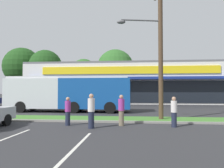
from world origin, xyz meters
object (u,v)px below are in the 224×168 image
object	(u,v)px
pedestrian_near_bench	(174,112)
car_1	(84,101)
pedestrian_mid	(68,111)
pedestrian_far	(91,111)
pedestrian_by_pole	(121,110)
city_bus	(69,93)
utility_pole	(158,46)

from	to	relation	value
pedestrian_near_bench	car_1	bearing A→B (deg)	57.58
car_1	pedestrian_mid	bearing A→B (deg)	99.10
pedestrian_far	pedestrian_mid	bearing A→B (deg)	159.92
car_1	pedestrian_mid	xyz separation A→B (m)	(2.02, -12.60, 0.03)
pedestrian_far	pedestrian_by_pole	bearing A→B (deg)	41.26
city_bus	pedestrian_far	xyz separation A→B (m)	(3.80, -8.39, -0.86)
car_1	pedestrian_far	distance (m)	13.83
city_bus	pedestrian_near_bench	distance (m)	11.17
utility_pole	city_bus	bearing A→B (deg)	145.45
utility_pole	pedestrian_far	size ratio (longest dim) A/B	5.07
pedestrian_mid	pedestrian_far	size ratio (longest dim) A/B	0.89
car_1	pedestrian_by_pole	distance (m)	13.35
car_1	pedestrian_far	size ratio (longest dim) A/B	2.51
car_1	pedestrian_by_pole	xyz separation A→B (m)	(5.02, -12.37, 0.09)
city_bus	pedestrian_by_pole	distance (m)	9.14
pedestrian_near_bench	pedestrian_by_pole	size ratio (longest dim) A/B	0.95
pedestrian_near_bench	pedestrian_by_pole	world-z (taller)	pedestrian_by_pole
city_bus	pedestrian_near_bench	world-z (taller)	city_bus
pedestrian_near_bench	pedestrian_by_pole	bearing A→B (deg)	111.51
pedestrian_mid	pedestrian_far	world-z (taller)	pedestrian_far
city_bus	pedestrian_near_bench	bearing A→B (deg)	137.10
utility_pole	pedestrian_mid	distance (m)	7.10
pedestrian_near_bench	pedestrian_by_pole	distance (m)	2.84
pedestrian_by_pole	car_1	bearing A→B (deg)	-120.02
utility_pole	car_1	bearing A→B (deg)	125.60
utility_pole	pedestrian_mid	world-z (taller)	utility_pole
pedestrian_far	city_bus	bearing A→B (deg)	121.94
car_1	city_bus	bearing A→B (deg)	86.68
pedestrian_by_pole	pedestrian_far	bearing A→B (deg)	-18.42
pedestrian_by_pole	pedestrian_near_bench	bearing A→B (deg)	123.81
utility_pole	pedestrian_by_pole	xyz separation A→B (m)	(-2.31, -2.14, -4.01)
city_bus	pedestrian_far	world-z (taller)	city_bus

